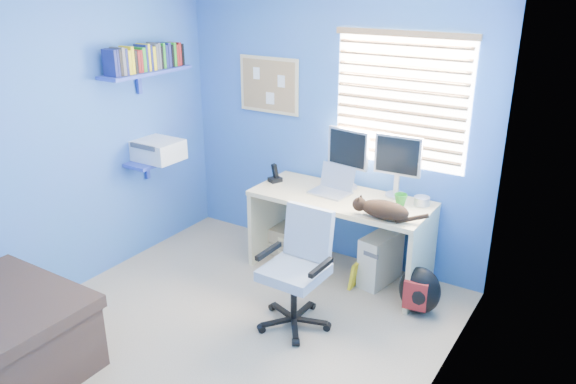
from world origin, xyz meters
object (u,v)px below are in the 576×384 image
Objects in this scene: desk at (339,236)px; tower_pc at (381,258)px; laptop at (330,182)px; cat at (385,210)px; office_chair at (297,284)px.

desk reaches higher than tower_pc.
tower_pc is (0.49, 0.05, -0.62)m from laptop.
cat is at bearing -24.32° from desk.
laptop is at bearing 102.98° from office_chair.
laptop reaches higher than cat.
office_chair is (-0.41, -0.62, -0.47)m from cat.
cat is (0.49, -0.22, 0.44)m from desk.
laptop is 0.79m from tower_pc.
office_chair is at bearing -130.28° from cat.
cat reaches higher than desk.
tower_pc is (0.37, 0.07, -0.14)m from desk.
laptop reaches higher than tower_pc.
cat is 0.88m from office_chair.
desk is 3.93× the size of cat.
tower_pc is at bearing 105.82° from cat.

